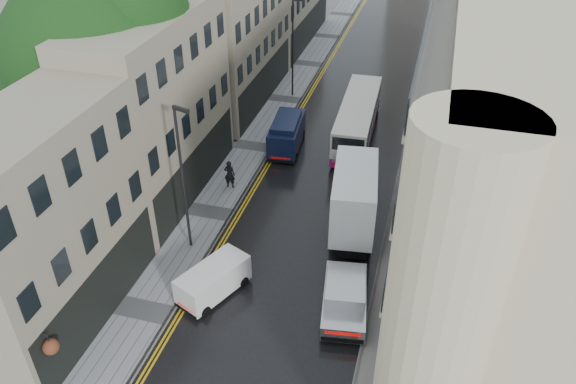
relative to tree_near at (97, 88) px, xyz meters
The scene contains 15 objects.
road 16.14m from the tree_near, 30.96° to the left, with size 9.00×85.00×0.02m, color black.
left_sidewalk 12.16m from the tree_near, 48.44° to the left, with size 2.70×85.00×0.12m, color gray.
right_sidewalk 20.59m from the tree_near, 22.73° to the left, with size 1.80×85.00×0.12m, color slate.
old_shop_row 10.50m from the tree_near, 73.04° to the left, with size 4.50×56.00×12.00m, color gray, non-canonical shape.
modern_block 23.58m from the tree_near, 14.74° to the left, with size 8.00×40.00×14.00m, color beige, non-canonical shape.
tree_near is the anchor object (origin of this frame).
tree_far 13.02m from the tree_near, 88.68° to the left, with size 9.24×9.24×12.46m, color black, non-canonical shape.
cream_bus 15.86m from the tree_near, 32.85° to the left, with size 2.33×10.24×2.79m, color silver, non-canonical shape.
white_lorry 15.08m from the tree_near, ahead, with size 2.30×7.67×4.03m, color white, non-canonical shape.
silver_hatchback 18.22m from the tree_near, 28.21° to the right, with size 2.00×4.57×1.71m, color #A3A3A8, non-canonical shape.
white_van 12.94m from the tree_near, 44.12° to the right, with size 1.61×3.76×1.70m, color white, non-canonical shape.
navy_van 11.79m from the tree_near, 37.45° to the left, with size 1.94×4.85×2.47m, color black, non-canonical shape.
pedestrian 9.28m from the tree_near, 16.68° to the left, with size 0.69×0.45×1.89m, color black.
lamp_post_near 8.31m from the tree_near, 30.26° to the right, with size 0.94×0.21×8.35m, color black, non-canonical shape.
lamp_post_far 18.32m from the tree_near, 67.15° to the left, with size 0.89×0.20×7.95m, color black, non-canonical shape.
Camera 1 is at (5.85, -5.65, 19.80)m, focal length 35.00 mm.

